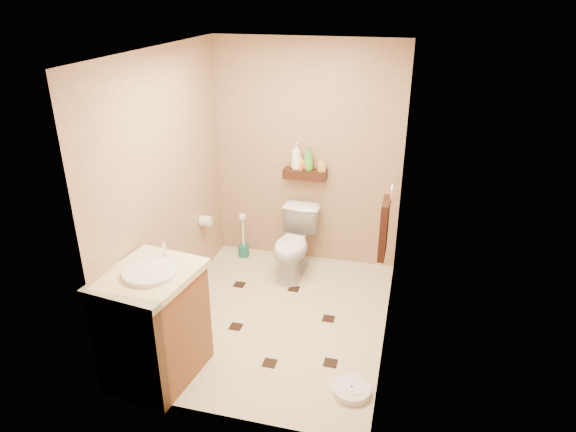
# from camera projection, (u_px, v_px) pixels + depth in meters

# --- Properties ---
(ground) EXTENTS (2.50, 2.50, 0.00)m
(ground) POSITION_uv_depth(u_px,v_px,m) (276.00, 318.00, 4.80)
(ground) COLOR beige
(ground) RESTS_ON ground
(wall_back) EXTENTS (2.00, 0.04, 2.40)m
(wall_back) POSITION_uv_depth(u_px,v_px,m) (307.00, 156.00, 5.41)
(wall_back) COLOR tan
(wall_back) RESTS_ON ground
(wall_front) EXTENTS (2.00, 0.04, 2.40)m
(wall_front) POSITION_uv_depth(u_px,v_px,m) (220.00, 273.00, 3.20)
(wall_front) COLOR tan
(wall_front) RESTS_ON ground
(wall_left) EXTENTS (0.04, 2.50, 2.40)m
(wall_left) POSITION_uv_depth(u_px,v_px,m) (166.00, 188.00, 4.54)
(wall_left) COLOR tan
(wall_left) RESTS_ON ground
(wall_right) EXTENTS (0.04, 2.50, 2.40)m
(wall_right) POSITION_uv_depth(u_px,v_px,m) (396.00, 211.00, 4.08)
(wall_right) COLOR tan
(wall_right) RESTS_ON ground
(ceiling) EXTENTS (2.00, 2.50, 0.02)m
(ceiling) POSITION_uv_depth(u_px,v_px,m) (273.00, 50.00, 3.82)
(ceiling) COLOR white
(ceiling) RESTS_ON wall_back
(wall_shelf) EXTENTS (0.46, 0.14, 0.10)m
(wall_shelf) POSITION_uv_depth(u_px,v_px,m) (305.00, 174.00, 5.41)
(wall_shelf) COLOR #38180F
(wall_shelf) RESTS_ON wall_back
(floor_accents) EXTENTS (1.24, 1.26, 0.01)m
(floor_accents) POSITION_uv_depth(u_px,v_px,m) (282.00, 321.00, 4.74)
(floor_accents) COLOR black
(floor_accents) RESTS_ON ground
(toilet) EXTENTS (0.43, 0.71, 0.70)m
(toilet) POSITION_uv_depth(u_px,v_px,m) (294.00, 244.00, 5.40)
(toilet) COLOR white
(toilet) RESTS_ON ground
(vanity) EXTENTS (0.72, 0.83, 1.06)m
(vanity) POSITION_uv_depth(u_px,v_px,m) (154.00, 324.00, 3.93)
(vanity) COLOR brown
(vanity) RESTS_ON ground
(bathroom_scale) EXTENTS (0.35, 0.35, 0.06)m
(bathroom_scale) POSITION_uv_depth(u_px,v_px,m) (352.00, 390.00, 3.90)
(bathroom_scale) COLOR white
(bathroom_scale) RESTS_ON ground
(toilet_brush) EXTENTS (0.12, 0.12, 0.53)m
(toilet_brush) POSITION_uv_depth(u_px,v_px,m) (243.00, 241.00, 5.82)
(toilet_brush) COLOR #186054
(toilet_brush) RESTS_ON ground
(towel_ring) EXTENTS (0.12, 0.30, 0.76)m
(towel_ring) POSITION_uv_depth(u_px,v_px,m) (385.00, 226.00, 4.43)
(towel_ring) COLOR silver
(towel_ring) RESTS_ON wall_right
(toilet_paper) EXTENTS (0.12, 0.11, 0.12)m
(toilet_paper) POSITION_uv_depth(u_px,v_px,m) (206.00, 221.00, 5.34)
(toilet_paper) COLOR white
(toilet_paper) RESTS_ON wall_left
(bottle_a) EXTENTS (0.13, 0.13, 0.28)m
(bottle_a) POSITION_uv_depth(u_px,v_px,m) (296.00, 156.00, 5.36)
(bottle_a) COLOR white
(bottle_a) RESTS_ON wall_shelf
(bottle_b) EXTENTS (0.10, 0.10, 0.15)m
(bottle_b) POSITION_uv_depth(u_px,v_px,m) (301.00, 162.00, 5.37)
(bottle_b) COLOR gold
(bottle_b) RESTS_ON wall_shelf
(bottle_c) EXTENTS (0.12, 0.12, 0.13)m
(bottle_c) POSITION_uv_depth(u_px,v_px,m) (305.00, 164.00, 5.37)
(bottle_c) COLOR red
(bottle_c) RESTS_ON wall_shelf
(bottle_d) EXTENTS (0.10, 0.10, 0.26)m
(bottle_d) POSITION_uv_depth(u_px,v_px,m) (309.00, 158.00, 5.33)
(bottle_d) COLOR green
(bottle_d) RESTS_ON wall_shelf
(bottle_e) EXTENTS (0.09, 0.09, 0.15)m
(bottle_e) POSITION_uv_depth(u_px,v_px,m) (321.00, 164.00, 5.33)
(bottle_e) COLOR gold
(bottle_e) RESTS_ON wall_shelf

